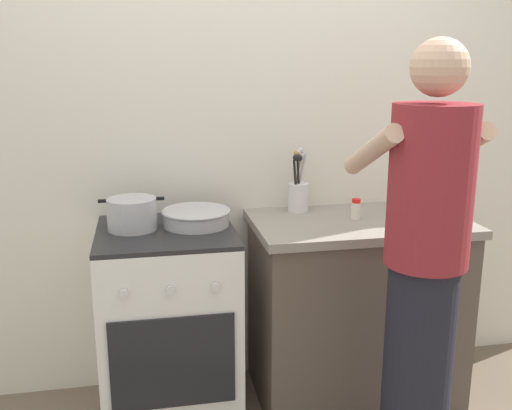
# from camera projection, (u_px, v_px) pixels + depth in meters

# --- Properties ---
(back_wall) EXTENTS (3.20, 0.10, 2.50)m
(back_wall) POSITION_uv_depth(u_px,v_px,m) (271.00, 137.00, 2.90)
(back_wall) COLOR silver
(back_wall) RESTS_ON ground
(countertop) EXTENTS (1.00, 0.60, 0.90)m
(countertop) POSITION_uv_depth(u_px,v_px,m) (355.00, 308.00, 2.82)
(countertop) COLOR brown
(countertop) RESTS_ON ground
(stove_range) EXTENTS (0.60, 0.62, 0.90)m
(stove_range) POSITION_uv_depth(u_px,v_px,m) (169.00, 324.00, 2.65)
(stove_range) COLOR white
(stove_range) RESTS_ON ground
(pot) EXTENTS (0.28, 0.22, 0.14)m
(pot) POSITION_uv_depth(u_px,v_px,m) (132.00, 214.00, 2.54)
(pot) COLOR #B2B2B7
(pot) RESTS_ON stove_range
(mixing_bowl) EXTENTS (0.31, 0.31, 0.07)m
(mixing_bowl) POSITION_uv_depth(u_px,v_px,m) (196.00, 217.00, 2.60)
(mixing_bowl) COLOR #B7B7BC
(mixing_bowl) RESTS_ON stove_range
(utensil_crock) EXTENTS (0.10, 0.10, 0.31)m
(utensil_crock) POSITION_uv_depth(u_px,v_px,m) (298.00, 192.00, 2.83)
(utensil_crock) COLOR silver
(utensil_crock) RESTS_ON countertop
(spice_bottle) EXTENTS (0.04, 0.04, 0.10)m
(spice_bottle) POSITION_uv_depth(u_px,v_px,m) (356.00, 209.00, 2.71)
(spice_bottle) COLOR silver
(spice_bottle) RESTS_ON countertop
(oil_bottle) EXTENTS (0.06, 0.06, 0.22)m
(oil_bottle) POSITION_uv_depth(u_px,v_px,m) (412.00, 201.00, 2.68)
(oil_bottle) COLOR gold
(oil_bottle) RESTS_ON countertop
(person) EXTENTS (0.41, 0.50, 1.70)m
(person) POSITION_uv_depth(u_px,v_px,m) (424.00, 274.00, 2.13)
(person) COLOR black
(person) RESTS_ON ground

